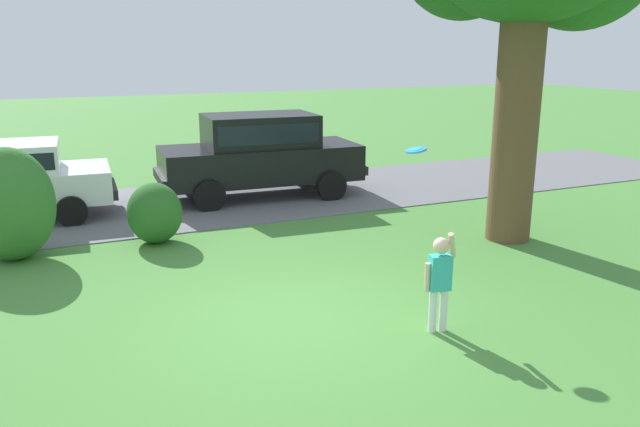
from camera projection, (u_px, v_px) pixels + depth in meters
ground_plane at (303, 320)px, 8.15m from camera, size 80.00×80.00×0.00m
driveway_strip at (187, 204)px, 14.06m from camera, size 28.00×4.40×0.02m
shrub_near_tree at (9, 204)px, 10.23m from camera, size 1.41×1.20×1.88m
shrub_centre_left at (155, 213)px, 11.23m from camera, size 0.96×1.01×1.09m
parked_sedan at (4, 179)px, 12.63m from camera, size 4.49×2.28×1.56m
parked_suv at (260, 151)px, 14.56m from camera, size 4.80×2.31×1.92m
child_thrower at (440, 277)px, 7.66m from camera, size 0.47×0.23×1.29m
frisbee at (416, 150)px, 8.14m from camera, size 0.28×0.28×0.08m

